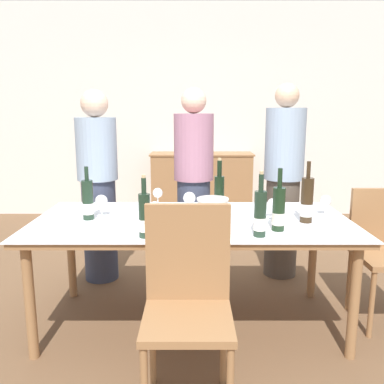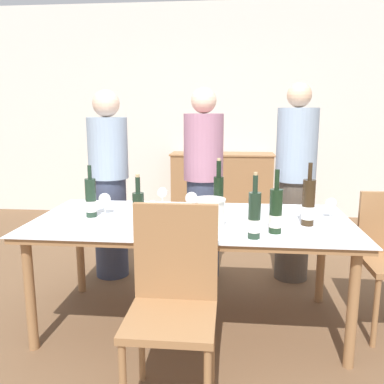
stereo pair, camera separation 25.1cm
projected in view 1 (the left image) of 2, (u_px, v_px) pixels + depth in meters
The scene contains 21 objects.
ground_plane at pixel (192, 322), 2.77m from camera, with size 12.00×12.00×0.00m, color brown.
back_wall at pixel (192, 112), 5.49m from camera, with size 8.00×0.10×2.80m.
sideboard_cabinet at pixel (201, 186), 5.39m from camera, with size 1.34×0.46×0.88m.
dining_table at pixel (192, 228), 2.64m from camera, with size 2.04×1.00×0.73m.
ice_bucket at pixel (213, 212), 2.43m from camera, with size 0.19×0.19×0.18m.
wine_bottle_0 at pixel (145, 216), 2.23m from camera, with size 0.07×0.07×0.35m.
wine_bottle_1 at pixel (307, 201), 2.54m from camera, with size 0.08×0.08×0.39m.
wine_bottle_2 at pixel (88, 201), 2.61m from camera, with size 0.07×0.07×0.34m.
wine_bottle_3 at pixel (279, 210), 2.36m from camera, with size 0.07×0.07×0.37m.
wine_bottle_4 at pixel (219, 199), 2.56m from camera, with size 0.06×0.06×0.40m.
wine_bottle_5 at pixel (260, 214), 2.25m from camera, with size 0.07×0.07×0.37m.
wine_glass_0 at pixel (189, 199), 2.76m from camera, with size 0.08×0.08×0.15m.
wine_glass_1 at pixel (273, 205), 2.66m from camera, with size 0.07×0.07×0.13m.
wine_glass_2 at pixel (101, 202), 2.69m from camera, with size 0.08×0.08×0.15m.
wine_glass_3 at pixel (158, 194), 2.92m from camera, with size 0.07×0.07×0.15m.
wine_glass_4 at pixel (326, 201), 2.73m from camera, with size 0.07×0.07×0.14m.
wine_glass_5 at pixel (155, 209), 2.45m from camera, with size 0.08×0.08×0.15m.
chair_near_front at pixel (188, 293), 1.96m from camera, with size 0.42×0.42×0.97m.
person_host at pixel (98, 187), 3.36m from camera, with size 0.33×0.33×1.59m.
person_guest_left at pixel (194, 185), 3.43m from camera, with size 0.33×0.33×1.60m.
person_guest_right at pixel (283, 182), 3.45m from camera, with size 0.33×0.33×1.64m.
Camera 1 is at (-0.00, -2.55, 1.41)m, focal length 38.00 mm.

